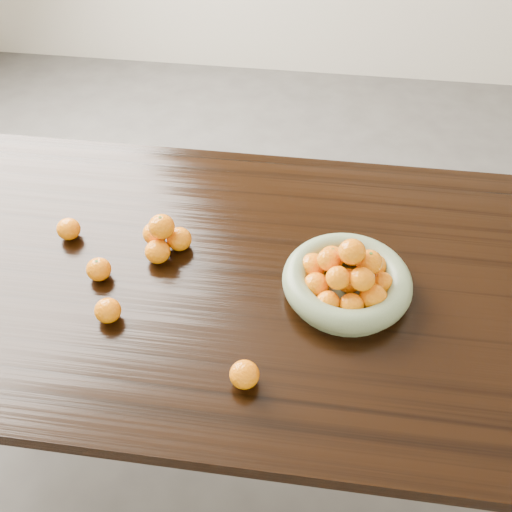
# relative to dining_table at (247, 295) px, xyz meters

# --- Properties ---
(ground) EXTENTS (5.00, 5.00, 0.00)m
(ground) POSITION_rel_dining_table_xyz_m (0.00, 0.00, -0.66)
(ground) COLOR #565451
(ground) RESTS_ON ground
(dining_table) EXTENTS (2.00, 1.00, 0.75)m
(dining_table) POSITION_rel_dining_table_xyz_m (0.00, 0.00, 0.00)
(dining_table) COLOR black
(dining_table) RESTS_ON ground
(fruit_bowl) EXTENTS (0.31, 0.31, 0.16)m
(fruit_bowl) POSITION_rel_dining_table_xyz_m (0.25, -0.03, 0.13)
(fruit_bowl) COLOR gray
(fruit_bowl) RESTS_ON dining_table
(orange_pyramid) EXTENTS (0.13, 0.13, 0.11)m
(orange_pyramid) POSITION_rel_dining_table_xyz_m (-0.22, 0.05, 0.13)
(orange_pyramid) COLOR orange
(orange_pyramid) RESTS_ON dining_table
(loose_orange_0) EXTENTS (0.06, 0.06, 0.06)m
(loose_orange_0) POSITION_rel_dining_table_xyz_m (-0.35, -0.07, 0.12)
(loose_orange_0) COLOR orange
(loose_orange_0) RESTS_ON dining_table
(loose_orange_1) EXTENTS (0.06, 0.06, 0.06)m
(loose_orange_1) POSITION_rel_dining_table_xyz_m (-0.29, -0.19, 0.12)
(loose_orange_1) COLOR orange
(loose_orange_1) RESTS_ON dining_table
(loose_orange_2) EXTENTS (0.06, 0.06, 0.06)m
(loose_orange_2) POSITION_rel_dining_table_xyz_m (0.04, -0.31, 0.12)
(loose_orange_2) COLOR orange
(loose_orange_2) RESTS_ON dining_table
(loose_orange_3) EXTENTS (0.06, 0.06, 0.06)m
(loose_orange_3) POSITION_rel_dining_table_xyz_m (-0.48, 0.06, 0.12)
(loose_orange_3) COLOR orange
(loose_orange_3) RESTS_ON dining_table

